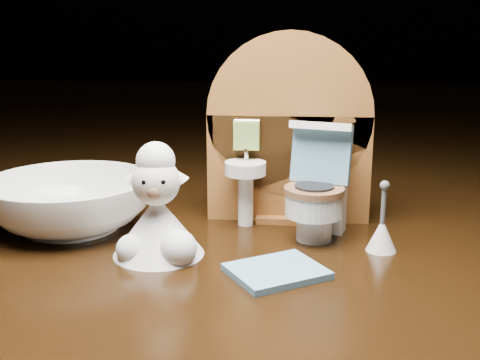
{
  "coord_description": "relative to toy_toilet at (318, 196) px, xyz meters",
  "views": [
    {
      "loc": [
        0.01,
        -0.41,
        0.16
      ],
      "look_at": [
        -0.03,
        0.01,
        0.05
      ],
      "focal_mm": 45.0,
      "sensor_mm": 36.0,
      "label": 1
    }
  ],
  "objects": [
    {
      "name": "plush_lamb",
      "position": [
        -0.11,
        -0.05,
        -0.0
      ],
      "size": [
        0.06,
        0.06,
        0.08
      ],
      "rotation": [
        0.0,
        0.0,
        0.12
      ],
      "color": "white",
      "rests_on": "ground"
    },
    {
      "name": "bath_mat",
      "position": [
        -0.03,
        -0.08,
        -0.03
      ],
      "size": [
        0.07,
        0.07,
        0.0
      ],
      "primitive_type": "cube",
      "rotation": [
        0.0,
        0.0,
        0.57
      ],
      "color": "#6499B9",
      "rests_on": "ground"
    },
    {
      "name": "toy_toilet",
      "position": [
        0.0,
        0.0,
        0.0
      ],
      "size": [
        0.05,
        0.06,
        0.09
      ],
      "rotation": [
        0.0,
        0.0,
        -0.28
      ],
      "color": "white",
      "rests_on": "ground"
    },
    {
      "name": "toilet_brush",
      "position": [
        0.04,
        -0.03,
        -0.02
      ],
      "size": [
        0.02,
        0.02,
        0.05
      ],
      "color": "white",
      "rests_on": "ground"
    },
    {
      "name": "backdrop_panel",
      "position": [
        -0.02,
        0.04,
        0.03
      ],
      "size": [
        0.13,
        0.05,
        0.15
      ],
      "color": "brown",
      "rests_on": "ground"
    },
    {
      "name": "ceramic_bowl",
      "position": [
        -0.19,
        -0.0,
        -0.01
      ],
      "size": [
        0.16,
        0.16,
        0.04
      ],
      "primitive_type": "imported",
      "rotation": [
        0.0,
        0.0,
        0.28
      ],
      "color": "white",
      "rests_on": "ground"
    }
  ]
}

